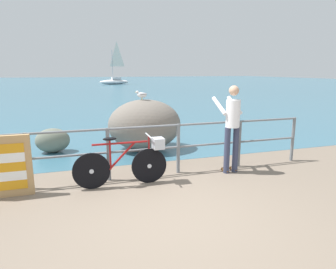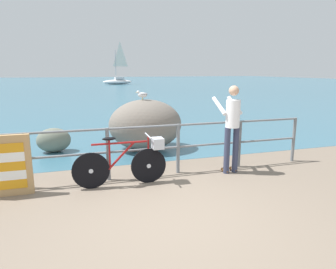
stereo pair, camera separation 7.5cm
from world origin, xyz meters
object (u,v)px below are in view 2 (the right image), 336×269
at_px(person_at_railing, 232,125).
at_px(seagull, 142,94).
at_px(bicycle, 128,160).
at_px(breakwater_boulder_main, 146,125).
at_px(folded_deckchair_stack, 4,166).
at_px(breakwater_boulder_left, 54,140).
at_px(sailboat, 118,80).

distance_m(person_at_railing, seagull, 2.67).
bearing_deg(bicycle, person_at_railing, 2.91).
relative_size(person_at_railing, breakwater_boulder_main, 0.93).
height_order(bicycle, folded_deckchair_stack, folded_deckchair_stack).
bearing_deg(breakwater_boulder_left, seagull, -11.64).
relative_size(folded_deckchair_stack, seagull, 3.30).
relative_size(seagull, sailboat, 0.05).
distance_m(seagull, sailboat, 37.98).
height_order(bicycle, seagull, seagull).
bearing_deg(breakwater_boulder_main, bicycle, -109.92).
height_order(folded_deckchair_stack, breakwater_boulder_main, breakwater_boulder_main).
distance_m(breakwater_boulder_left, seagull, 2.56).
height_order(folded_deckchair_stack, sailboat, sailboat).
height_order(breakwater_boulder_left, sailboat, sailboat).
xyz_separation_m(person_at_railing, folded_deckchair_stack, (-4.16, 0.02, -0.47)).
bearing_deg(bicycle, breakwater_boulder_main, 70.99).
xyz_separation_m(person_at_railing, seagull, (-1.33, 2.27, 0.47)).
bearing_deg(bicycle, seagull, 72.37).
distance_m(breakwater_boulder_left, sailboat, 37.85).
xyz_separation_m(person_at_railing, breakwater_boulder_left, (-3.57, 2.73, -0.68)).
bearing_deg(seagull, bicycle, 106.62).
relative_size(breakwater_boulder_main, breakwater_boulder_left, 2.28).
xyz_separation_m(folded_deckchair_stack, breakwater_boulder_main, (2.91, 2.30, 0.14)).
xyz_separation_m(bicycle, sailboat, (5.24, 40.05, 0.24)).
relative_size(bicycle, folded_deckchair_stack, 1.63).
bearing_deg(bicycle, breakwater_boulder_left, 118.37).
bearing_deg(seagull, breakwater_boulder_left, 23.52).
bearing_deg(folded_deckchair_stack, breakwater_boulder_main, 38.26).
xyz_separation_m(folded_deckchair_stack, breakwater_boulder_left, (0.59, 2.70, -0.21)).
bearing_deg(seagull, person_at_railing, 155.61).
relative_size(folded_deckchair_stack, breakwater_boulder_left, 1.23).
bearing_deg(seagull, breakwater_boulder_main, -110.83).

